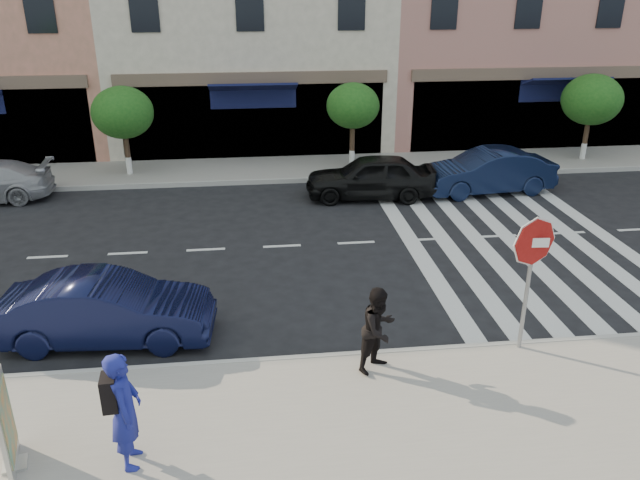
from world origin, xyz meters
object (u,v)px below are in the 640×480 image
at_px(walker, 379,329).
at_px(car_far_mid, 371,177).
at_px(stop_sign, 532,255).
at_px(poster_board, 6,426).
at_px(photographer, 126,410).
at_px(car_near_mid, 107,310).
at_px(car_far_right, 487,172).

distance_m(walker, car_far_mid, 9.80).
distance_m(stop_sign, poster_board, 8.78).
bearing_deg(photographer, stop_sign, -76.19).
bearing_deg(car_near_mid, walker, -105.82).
xyz_separation_m(walker, poster_board, (-5.64, -1.78, -0.10)).
bearing_deg(stop_sign, car_far_right, 78.16).
bearing_deg(poster_board, walker, 3.73).
xyz_separation_m(poster_board, car_near_mid, (0.65, 3.55, -0.17)).
distance_m(photographer, car_near_mid, 3.82).
bearing_deg(car_far_mid, photographer, -21.81).
distance_m(photographer, walker, 4.41).
distance_m(walker, car_near_mid, 5.30).
height_order(stop_sign, photographer, stop_sign).
height_order(walker, car_near_mid, walker).
bearing_deg(car_far_mid, car_near_mid, -35.95).
xyz_separation_m(stop_sign, photographer, (-6.78, -2.23, -1.00)).
distance_m(car_near_mid, car_far_mid, 10.35).
distance_m(stop_sign, car_far_mid, 9.47).
relative_size(stop_sign, car_far_mid, 0.64).
distance_m(poster_board, car_far_right, 16.12).
bearing_deg(photographer, car_far_right, -44.02).
bearing_deg(photographer, walker, -68.93).
bearing_deg(walker, car_near_mid, 121.22).
height_order(stop_sign, car_near_mid, stop_sign).
relative_size(stop_sign, photographer, 1.45).
xyz_separation_m(photographer, poster_board, (-1.66, 0.11, -0.22)).
height_order(photographer, car_far_mid, photographer).
height_order(walker, car_far_mid, walker).
relative_size(walker, car_far_mid, 0.38).
xyz_separation_m(photographer, car_near_mid, (-1.01, 3.66, -0.39)).
distance_m(poster_board, car_near_mid, 3.62).
height_order(poster_board, car_far_right, poster_board).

